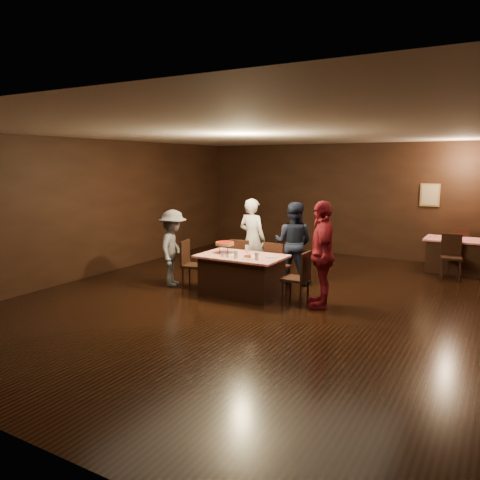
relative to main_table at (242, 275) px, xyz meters
The scene contains 22 objects.
room 1.80m from the main_table, 12.48° to the right, with size 10.00×10.04×3.02m.
main_table is the anchor object (origin of this frame).
back_table 5.26m from the main_table, 51.31° to the left, with size 1.30×0.90×0.77m, color red.
chair_far_left 0.85m from the main_table, 118.07° to the left, with size 0.42×0.42×0.95m, color black.
chair_far_right 0.85m from the main_table, 61.93° to the left, with size 0.42×0.42×0.95m, color black.
chair_end_left 1.10m from the main_table, behind, with size 0.42×0.42×0.95m, color black.
chair_end_right 1.10m from the main_table, ahead, with size 0.42×0.42×0.95m, color black.
chair_back_near 4.74m from the main_table, 46.01° to the left, with size 0.42×0.42×0.95m, color black.
chair_back_far 5.75m from the main_table, 55.06° to the left, with size 0.42×0.42×0.95m, color black.
diner_white_jacket 1.38m from the main_table, 109.54° to the left, with size 0.63×0.42×1.74m, color white.
diner_navy_hoodie 1.47m from the main_table, 69.78° to the left, with size 0.83×0.64×1.70m, color black.
diner_grey_knit 1.62m from the main_table, behind, with size 1.00×0.58×1.55m, color slate.
diner_red_shirt 1.65m from the main_table, ahead, with size 1.09×0.45×1.85m, color maroon.
pizza_stand 0.70m from the main_table, behind, with size 0.38×0.38×0.22m.
plate_with_slice 0.51m from the main_table, 35.75° to the right, with size 0.25×0.25×0.06m.
plate_empty 0.69m from the main_table, 15.26° to the left, with size 0.25×0.25×0.01m, color white.
glass_front_left 0.55m from the main_table, 80.54° to the right, with size 0.08×0.08×0.14m, color silver.
glass_front_right 0.69m from the main_table, 29.05° to the right, with size 0.08×0.08×0.14m, color silver.
glass_back 0.55m from the main_table, 99.46° to the left, with size 0.08×0.08×0.14m, color silver.
condiments 0.55m from the main_table, 122.43° to the right, with size 0.17×0.10×0.09m.
napkin_center 0.49m from the main_table, ahead, with size 0.16×0.16×0.01m, color white.
napkin_left 0.42m from the main_table, 161.57° to the right, with size 0.16×0.16×0.01m, color white.
Camera 1 is at (3.86, -7.39, 2.47)m, focal length 35.00 mm.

